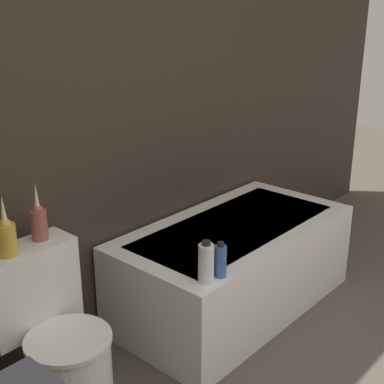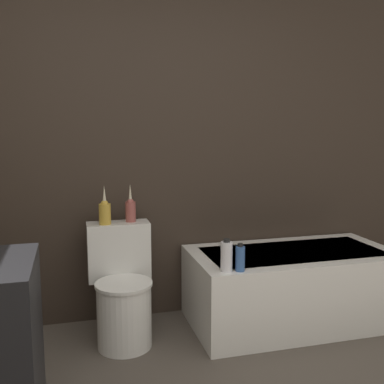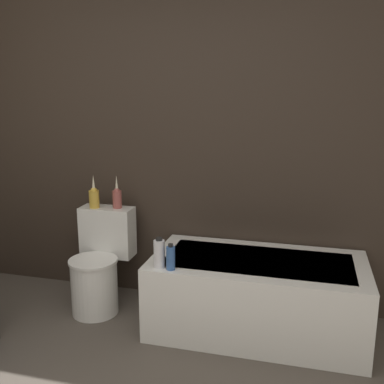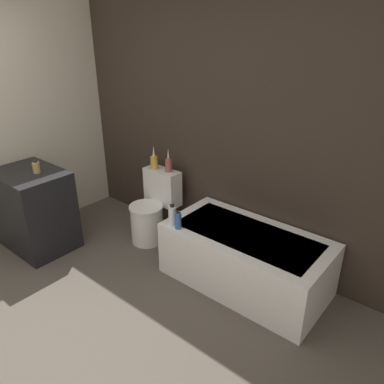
{
  "view_description": "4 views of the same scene",
  "coord_description": "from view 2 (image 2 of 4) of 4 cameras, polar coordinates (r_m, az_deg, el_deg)",
  "views": [
    {
      "loc": [
        -1.44,
        0.06,
        1.74
      ],
      "look_at": [
        0.4,
        1.68,
        0.86
      ],
      "focal_mm": 50.0,
      "sensor_mm": 36.0,
      "label": 1
    },
    {
      "loc": [
        -0.67,
        -1.06,
        1.41
      ],
      "look_at": [
        0.05,
        1.61,
        1.0
      ],
      "focal_mm": 42.0,
      "sensor_mm": 36.0,
      "label": 2
    },
    {
      "loc": [
        1.14,
        -1.16,
        1.67
      ],
      "look_at": [
        0.42,
        1.58,
        1.01
      ],
      "focal_mm": 42.0,
      "sensor_mm": 36.0,
      "label": 3
    },
    {
      "loc": [
        2.27,
        -0.73,
        2.23
      ],
      "look_at": [
        0.41,
        1.5,
        0.89
      ],
      "focal_mm": 35.0,
      "sensor_mm": 36.0,
      "label": 4
    }
  ],
  "objects": [
    {
      "name": "shampoo_bottle_tall",
      "position": [
        2.78,
        4.4,
        -8.13
      ],
      "size": [
        0.07,
        0.07,
        0.2
      ],
      "color": "silver",
      "rests_on": "bathtub"
    },
    {
      "name": "vase_silver",
      "position": [
        3.1,
        -7.81,
        -2.15
      ],
      "size": [
        0.07,
        0.07,
        0.26
      ],
      "color": "#994C47",
      "rests_on": "toilet"
    },
    {
      "name": "bathtub",
      "position": [
        3.38,
        12.59,
        -11.57
      ],
      "size": [
        1.46,
        0.75,
        0.53
      ],
      "color": "white",
      "rests_on": "ground"
    },
    {
      "name": "vase_gold",
      "position": [
        3.04,
        -11.02,
        -2.4
      ],
      "size": [
        0.08,
        0.08,
        0.26
      ],
      "color": "gold",
      "rests_on": "toilet"
    },
    {
      "name": "shampoo_bottle_short",
      "position": [
        2.8,
        6.14,
        -8.37
      ],
      "size": [
        0.06,
        0.06,
        0.17
      ],
      "color": "#335999",
      "rests_on": "bathtub"
    },
    {
      "name": "wall_back_tiled",
      "position": [
        3.3,
        -3.46,
        6.47
      ],
      "size": [
        6.4,
        0.06,
        2.6
      ],
      "color": "#332821",
      "rests_on": "ground_plane"
    },
    {
      "name": "toilet",
      "position": [
        3.05,
        -8.85,
        -12.23
      ],
      "size": [
        0.42,
        0.54,
        0.76
      ],
      "color": "white",
      "rests_on": "ground"
    }
  ]
}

